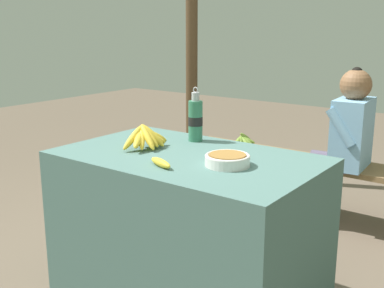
{
  "coord_description": "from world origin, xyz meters",
  "views": [
    {
      "loc": [
        1.29,
        -1.7,
        1.33
      ],
      "look_at": [
        -0.01,
        0.05,
        0.79
      ],
      "focal_mm": 45.0,
      "sensor_mm": 36.0,
      "label": 1
    }
  ],
  "objects": [
    {
      "name": "banana_bunch_ripe",
      "position": [
        -0.23,
        -0.02,
        0.81
      ],
      "size": [
        0.16,
        0.27,
        0.13
      ],
      "color": "#4C381E",
      "rests_on": "market_counter"
    },
    {
      "name": "banana_bunch_green",
      "position": [
        -0.5,
        1.36,
        0.49
      ],
      "size": [
        0.14,
        0.25,
        0.12
      ],
      "color": "#4C381E",
      "rests_on": "wooden_bench"
    },
    {
      "name": "water_bottle",
      "position": [
        -0.13,
        0.25,
        0.86
      ],
      "size": [
        0.07,
        0.07,
        0.28
      ],
      "color": "#337556",
      "rests_on": "market_counter"
    },
    {
      "name": "serving_bowl",
      "position": [
        0.24,
        -0.04,
        0.78
      ],
      "size": [
        0.19,
        0.19,
        0.05
      ],
      "color": "white",
      "rests_on": "market_counter"
    },
    {
      "name": "support_post_near",
      "position": [
        -1.22,
        1.67,
        1.34
      ],
      "size": [
        0.1,
        0.1,
        2.69
      ],
      "color": "#4C3823",
      "rests_on": "ground_plane"
    },
    {
      "name": "market_counter",
      "position": [
        0.0,
        0.0,
        0.37
      ],
      "size": [
        1.21,
        0.74,
        0.75
      ],
      "color": "#4C706B",
      "rests_on": "ground_plane"
    },
    {
      "name": "loose_banana_front",
      "position": [
        0.02,
        -0.22,
        0.76
      ],
      "size": [
        0.15,
        0.09,
        0.03
      ],
      "rotation": [
        0.0,
        0.0,
        -0.36
      ],
      "color": "gold",
      "rests_on": "market_counter"
    },
    {
      "name": "wooden_bench",
      "position": [
        -0.03,
        1.36,
        0.37
      ],
      "size": [
        1.78,
        0.32,
        0.43
      ],
      "color": "brown",
      "rests_on": "ground_plane"
    },
    {
      "name": "seated_vendor",
      "position": [
        0.27,
        1.32,
        0.63
      ],
      "size": [
        0.42,
        0.4,
        1.08
      ],
      "rotation": [
        0.0,
        0.0,
        3.22
      ],
      "color": "#564C60",
      "rests_on": "ground_plane"
    }
  ]
}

